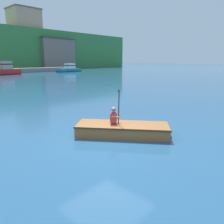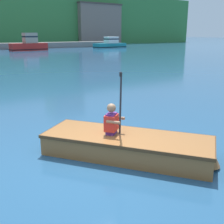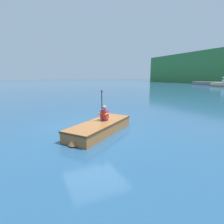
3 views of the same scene
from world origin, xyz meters
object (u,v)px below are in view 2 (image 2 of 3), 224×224
(moored_boat_dock_center_near, at_px, (29,44))
(moored_boat_dock_west_inner, at_px, (110,44))
(person_paddler, at_px, (112,120))
(rowboat_foreground, at_px, (129,145))

(moored_boat_dock_center_near, bearing_deg, moored_boat_dock_west_inner, 1.35)
(moored_boat_dock_west_inner, bearing_deg, person_paddler, -124.54)
(rowboat_foreground, distance_m, person_paddler, 0.57)
(moored_boat_dock_west_inner, xyz_separation_m, person_paddler, (-24.43, -35.49, 0.06))
(person_paddler, bearing_deg, rowboat_foreground, -54.37)
(moored_boat_dock_center_near, distance_m, rowboat_foreground, 36.93)
(moored_boat_dock_center_near, xyz_separation_m, person_paddler, (-10.53, -35.16, -0.14))
(moored_boat_dock_west_inner, distance_m, person_paddler, 43.08)
(moored_boat_dock_west_inner, distance_m, rowboat_foreground, 43.21)
(person_paddler, bearing_deg, moored_boat_dock_west_inner, 55.46)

